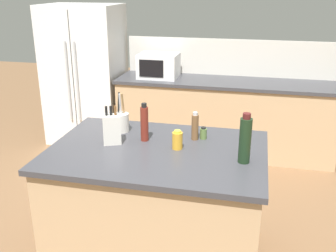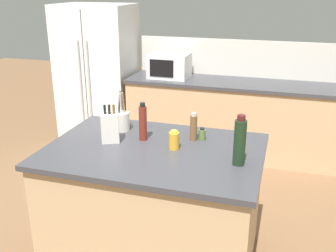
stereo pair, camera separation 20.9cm
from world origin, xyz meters
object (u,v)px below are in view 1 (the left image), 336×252
object	(u,v)px
spice_jar_oregano	(203,133)
pepper_grinder	(195,127)
utensil_crock	(121,122)
honey_jar	(177,140)
knife_block	(112,129)
vinegar_bottle	(144,123)
wine_bottle	(245,140)
refrigerator	(85,75)
microwave	(159,66)

from	to	relation	value
spice_jar_oregano	pepper_grinder	world-z (taller)	pepper_grinder
utensil_crock	honey_jar	size ratio (longest dim) A/B	2.28
honey_jar	spice_jar_oregano	distance (m)	0.28
knife_block	utensil_crock	world-z (taller)	utensil_crock
vinegar_bottle	wine_bottle	size ratio (longest dim) A/B	0.86
vinegar_bottle	honey_jar	distance (m)	0.30
refrigerator	utensil_crock	xyz separation A→B (m)	(1.20, -1.97, 0.12)
knife_block	spice_jar_oregano	bearing A→B (deg)	-2.96
honey_jar	spice_jar_oregano	bearing A→B (deg)	56.43
refrigerator	utensil_crock	bearing A→B (deg)	-58.56
pepper_grinder	wine_bottle	distance (m)	0.51
utensil_crock	microwave	bearing A→B (deg)	95.37
spice_jar_oregano	utensil_crock	bearing A→B (deg)	179.06
pepper_grinder	honey_jar	bearing A→B (deg)	-114.59
utensil_crock	honey_jar	world-z (taller)	utensil_crock
knife_block	spice_jar_oregano	xyz separation A→B (m)	(0.65, 0.24, -0.07)
pepper_grinder	knife_block	bearing A→B (deg)	-160.19
utensil_crock	spice_jar_oregano	bearing A→B (deg)	-0.94
microwave	spice_jar_oregano	xyz separation A→B (m)	(0.84, -1.93, -0.11)
refrigerator	knife_block	size ratio (longest dim) A/B	6.25
microwave	knife_block	size ratio (longest dim) A/B	1.67
microwave	vinegar_bottle	size ratio (longest dim) A/B	1.65
pepper_grinder	vinegar_bottle	bearing A→B (deg)	-164.04
knife_block	spice_jar_oregano	size ratio (longest dim) A/B	3.04
microwave	vinegar_bottle	world-z (taller)	microwave
refrigerator	pepper_grinder	distance (m)	2.71
knife_block	pepper_grinder	xyz separation A→B (m)	(0.59, 0.21, -0.01)
refrigerator	knife_block	xyz separation A→B (m)	(1.22, -2.22, 0.15)
knife_block	honey_jar	xyz separation A→B (m)	(0.50, 0.01, -0.05)
vinegar_bottle	refrigerator	bearing A→B (deg)	124.25
vinegar_bottle	wine_bottle	xyz separation A→B (m)	(0.75, -0.22, 0.02)
pepper_grinder	wine_bottle	size ratio (longest dim) A/B	0.64
honey_jar	vinegar_bottle	bearing A→B (deg)	160.02
refrigerator	wine_bottle	distance (m)	3.21
refrigerator	spice_jar_oregano	world-z (taller)	refrigerator
vinegar_bottle	honey_jar	size ratio (longest dim) A/B	2.10
microwave	honey_jar	xyz separation A→B (m)	(0.69, -2.16, -0.08)
knife_block	honey_jar	distance (m)	0.50
microwave	utensil_crock	distance (m)	1.93
refrigerator	spice_jar_oregano	distance (m)	2.72
refrigerator	microwave	size ratio (longest dim) A/B	3.73
honey_jar	wine_bottle	xyz separation A→B (m)	(0.48, -0.12, 0.10)
refrigerator	knife_block	distance (m)	2.54
vinegar_bottle	pepper_grinder	xyz separation A→B (m)	(0.37, 0.11, -0.04)
honey_jar	spice_jar_oregano	xyz separation A→B (m)	(0.15, 0.23, -0.02)
wine_bottle	honey_jar	bearing A→B (deg)	165.83
knife_block	vinegar_bottle	distance (m)	0.25
honey_jar	spice_jar_oregano	size ratio (longest dim) A/B	1.47
knife_block	spice_jar_oregano	world-z (taller)	knife_block
microwave	utensil_crock	size ratio (longest dim) A/B	1.52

